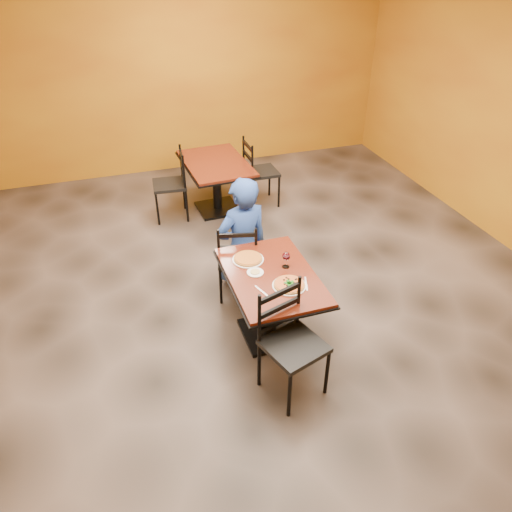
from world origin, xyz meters
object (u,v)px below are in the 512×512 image
object	(u,v)px
chair_main_far	(237,258)
diner	(242,232)
table_main	(271,291)
chair_second_left	(169,185)
plate_main	(289,286)
table_second	(216,175)
plate_far	(248,260)
chair_main_near	(294,347)
side_plate	(255,272)
pizza_main	(289,284)
pizza_far	(248,258)
chair_second_right	(261,172)
wine_glass	(286,259)

from	to	relation	value
chair_main_far	diner	distance (m)	0.31
table_main	chair_second_left	xyz separation A→B (m)	(-0.51, 2.78, -0.06)
table_main	plate_main	size ratio (longest dim) A/B	3.97
table_main	diner	distance (m)	1.00
table_main	table_second	world-z (taller)	same
plate_far	chair_main_near	bearing A→B (deg)	-85.58
chair_main_far	diner	xyz separation A→B (m)	(0.13, 0.22, 0.18)
diner	chair_second_left	bearing A→B (deg)	-85.01
chair_second_left	plate_main	bearing A→B (deg)	16.75
chair_second_left	chair_main_near	bearing A→B (deg)	12.78
table_main	chair_main_far	size ratio (longest dim) A/B	1.31
diner	table_second	bearing A→B (deg)	-106.30
chair_main_near	side_plate	distance (m)	0.84
diner	plate_far	xyz separation A→B (m)	(-0.15, -0.69, 0.10)
side_plate	chair_main_near	bearing A→B (deg)	-84.21
pizza_main	pizza_far	size ratio (longest dim) A/B	1.01
chair_second_right	wine_glass	bearing A→B (deg)	165.71
chair_second_left	diner	world-z (taller)	diner
table_second	chair_main_far	size ratio (longest dim) A/B	1.41
plate_far	side_plate	size ratio (longest dim) A/B	1.94
chair_main_far	side_plate	distance (m)	0.76
chair_main_near	chair_second_left	world-z (taller)	chair_main_near
side_plate	wine_glass	distance (m)	0.32
chair_second_left	side_plate	xyz separation A→B (m)	(0.37, -2.71, 0.26)
chair_second_left	plate_main	xyz separation A→B (m)	(0.60, -3.00, 0.26)
chair_main_far	diner	bearing A→B (deg)	-105.62
chair_main_far	pizza_main	xyz separation A→B (m)	(0.20, -1.00, 0.30)
table_second	chair_second_left	world-z (taller)	chair_second_left
chair_second_right	wine_glass	world-z (taller)	chair_second_right
diner	side_plate	size ratio (longest dim) A/B	8.13
chair_second_left	pizza_far	xyz separation A→B (m)	(0.37, -2.48, 0.27)
chair_second_left	chair_second_right	xyz separation A→B (m)	(1.35, 0.00, 0.01)
table_main	pizza_far	distance (m)	0.39
chair_second_left	plate_main	size ratio (longest dim) A/B	3.20
chair_main_far	plate_main	size ratio (longest dim) A/B	3.03
chair_second_left	diner	bearing A→B (deg)	21.79
chair_second_left	pizza_far	size ratio (longest dim) A/B	3.55
plate_main	wine_glass	world-z (taller)	wine_glass
chair_main_near	pizza_main	world-z (taller)	chair_main_near
diner	side_plate	distance (m)	0.94
chair_second_right	side_plate	world-z (taller)	chair_second_right
table_main	pizza_far	size ratio (longest dim) A/B	4.39
table_main	side_plate	distance (m)	0.25
chair_main_near	diner	size ratio (longest dim) A/B	0.79
chair_second_right	pizza_far	world-z (taller)	chair_second_right
diner	side_plate	bearing A→B (deg)	69.30
chair_main_near	table_second	bearing A→B (deg)	68.47
table_main	wine_glass	world-z (taller)	wine_glass
table_main	chair_main_far	xyz separation A→B (m)	(-0.11, 0.78, -0.09)
table_main	table_second	xyz separation A→B (m)	(0.17, 2.78, 0.00)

